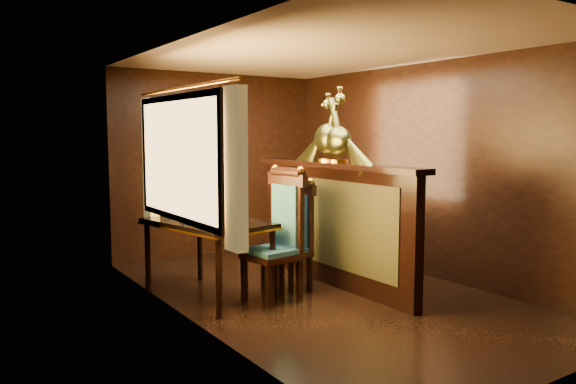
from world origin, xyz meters
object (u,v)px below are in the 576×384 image
Objects in this scene: dining_table at (207,227)px; peacock_right at (328,125)px; peacock_left at (338,128)px; chair_left at (295,232)px; chair_right at (281,230)px.

peacock_right is at bearing -20.76° from dining_table.
peacock_right reaches higher than peacock_left.
peacock_left is at bearing -15.47° from chair_left.
peacock_left is at bearing -2.46° from chair_right.
peacock_right reaches higher than chair_right.
peacock_right is (0.47, 0.05, 1.14)m from chair_left.
dining_table is at bearing 163.83° from chair_left.
peacock_left reaches higher than chair_left.
chair_left is 1.23m from peacock_right.
dining_table is 1.82× the size of peacock_right.
peacock_left is 0.93× the size of peacock_right.
peacock_left is (0.77, 0.06, 1.03)m from chair_right.
dining_table is 1.23× the size of chair_left.
chair_right reaches higher than chair_left.
peacock_right reaches higher than dining_table.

